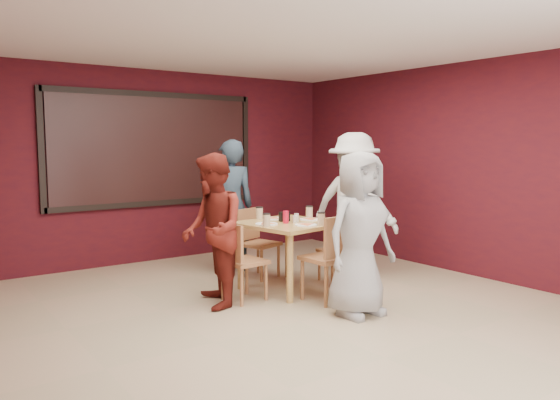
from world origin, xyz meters
TOP-DOWN VIEW (x-y plane):
  - floor at (0.00, 0.00)m, footprint 7.00×7.00m
  - window_blinds at (0.00, 3.45)m, footprint 3.00×0.02m
  - dining_table at (0.64, 1.04)m, footprint 1.17×1.17m
  - chair_front at (0.68, 0.32)m, footprint 0.49×0.49m
  - chair_back at (0.64, 1.78)m, footprint 0.53×0.53m
  - chair_left at (-0.12, 0.94)m, footprint 0.47×0.47m
  - chair_right at (1.39, 0.95)m, footprint 0.43×0.43m
  - diner_front at (0.62, -0.17)m, footprint 0.82×0.54m
  - diner_back at (0.55, 2.24)m, footprint 0.75×0.60m
  - diner_left at (-0.44, 0.95)m, footprint 0.86×0.96m
  - diner_right at (1.77, 1.13)m, footprint 1.06×1.38m

SIDE VIEW (x-z plane):
  - floor at x=0.00m, z-range 0.00..0.00m
  - chair_right at x=1.39m, z-range 0.05..0.84m
  - chair_left at x=-0.12m, z-range 0.06..0.94m
  - chair_back at x=0.64m, z-range 0.06..0.95m
  - chair_front at x=0.68m, z-range 0.06..1.03m
  - dining_table at x=0.64m, z-range 0.23..1.19m
  - diner_left at x=-0.44m, z-range 0.00..1.64m
  - diner_front at x=0.62m, z-range 0.00..1.66m
  - diner_back at x=0.55m, z-range 0.00..1.79m
  - diner_right at x=1.77m, z-range 0.00..1.88m
  - window_blinds at x=0.00m, z-range 0.90..2.40m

